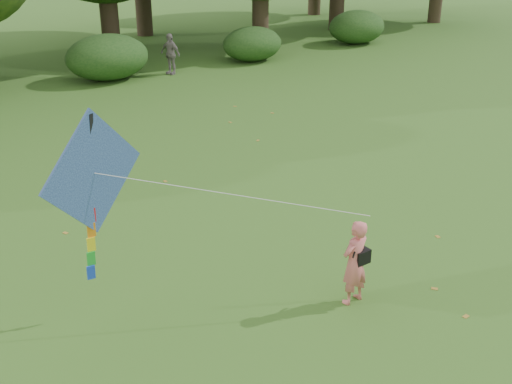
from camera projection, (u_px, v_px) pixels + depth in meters
ground at (356, 290)px, 11.95m from camera, size 100.00×100.00×0.00m
man_kite_flyer at (355, 262)px, 11.27m from camera, size 0.62×0.44×1.61m
bystander_right at (170, 54)px, 27.43m from camera, size 0.75×1.10×1.73m
crossbody_bag at (361, 256)px, 11.27m from camera, size 0.43×0.20×0.67m
flying_kite at (94, 176)px, 10.27m from camera, size 4.98×2.76×2.99m
shrub_band at (19, 73)px, 24.30m from camera, size 39.15×3.22×1.88m
fallen_leaves at (252, 175)px, 17.09m from camera, size 9.29×13.33×0.01m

